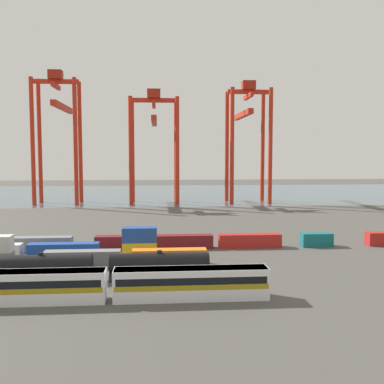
% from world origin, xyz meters
% --- Properties ---
extents(ground_plane, '(420.00, 420.00, 0.00)m').
position_xyz_m(ground_plane, '(0.00, 40.00, 0.00)').
color(ground_plane, '#4C4944').
extents(harbour_water, '(400.00, 110.00, 0.01)m').
position_xyz_m(harbour_water, '(0.00, 134.66, 0.00)').
color(harbour_water, '#475B6B').
rests_on(harbour_water, ground_plane).
extents(passenger_train, '(59.29, 3.14, 3.90)m').
position_xyz_m(passenger_train, '(-8.86, -18.73, 2.14)').
color(passenger_train, silver).
rests_on(passenger_train, ground_plane).
extents(freight_tank_row, '(47.58, 2.75, 4.21)m').
position_xyz_m(freight_tank_row, '(-9.36, -9.64, 1.97)').
color(freight_tank_row, '#232326').
rests_on(freight_tank_row, ground_plane).
extents(shipping_container_4, '(12.10, 2.44, 2.60)m').
position_xyz_m(shipping_container_4, '(-5.00, -1.39, 1.30)').
color(shipping_container_4, slate).
rests_on(shipping_container_4, ground_plane).
extents(shipping_container_5, '(12.10, 2.44, 2.60)m').
position_xyz_m(shipping_container_5, '(8.94, -1.39, 1.30)').
color(shipping_container_5, orange).
rests_on(shipping_container_5, ground_plane).
extents(shipping_container_8, '(12.10, 2.44, 2.60)m').
position_xyz_m(shipping_container_8, '(-9.27, 4.96, 1.30)').
color(shipping_container_8, '#1C4299').
rests_on(shipping_container_8, ground_plane).
extents(shipping_container_9, '(6.04, 2.44, 2.60)m').
position_xyz_m(shipping_container_9, '(3.89, 4.96, 1.30)').
color(shipping_container_9, gold).
rests_on(shipping_container_9, ground_plane).
extents(shipping_container_10, '(6.04, 2.44, 2.60)m').
position_xyz_m(shipping_container_10, '(3.89, 4.96, 3.90)').
color(shipping_container_10, '#1C4299').
rests_on(shipping_container_10, shipping_container_9).
extents(shipping_container_13, '(12.10, 2.44, 2.60)m').
position_xyz_m(shipping_container_13, '(-15.06, 11.31, 1.30)').
color(shipping_container_13, slate).
rests_on(shipping_container_13, ground_plane).
extents(shipping_container_14, '(6.04, 2.44, 2.60)m').
position_xyz_m(shipping_container_14, '(-1.75, 11.31, 1.30)').
color(shipping_container_14, maroon).
rests_on(shipping_container_14, ground_plane).
extents(shipping_container_15, '(12.10, 2.44, 2.60)m').
position_xyz_m(shipping_container_15, '(11.56, 11.31, 1.30)').
color(shipping_container_15, maroon).
rests_on(shipping_container_15, ground_plane).
extents(shipping_container_16, '(12.10, 2.44, 2.60)m').
position_xyz_m(shipping_container_16, '(24.87, 11.31, 1.30)').
color(shipping_container_16, '#AD211C').
rests_on(shipping_container_16, ground_plane).
extents(shipping_container_17, '(6.04, 2.44, 2.60)m').
position_xyz_m(shipping_container_17, '(38.17, 11.31, 1.30)').
color(shipping_container_17, '#146066').
rests_on(shipping_container_17, ground_plane).
extents(shipping_container_18, '(6.04, 2.44, 2.60)m').
position_xyz_m(shipping_container_18, '(51.48, 11.31, 1.30)').
color(shipping_container_18, '#AD211C').
rests_on(shipping_container_18, ground_plane).
extents(gantry_crane_west, '(16.53, 34.27, 48.41)m').
position_xyz_m(gantry_crane_west, '(-29.45, 95.87, 29.42)').
color(gantry_crane_west, red).
rests_on(gantry_crane_west, ground_plane).
extents(gantry_crane_central, '(18.29, 34.77, 42.04)m').
position_xyz_m(gantry_crane_central, '(5.87, 96.05, 25.96)').
color(gantry_crane_central, red).
rests_on(gantry_crane_central, ground_plane).
extents(gantry_crane_east, '(15.78, 34.93, 45.49)m').
position_xyz_m(gantry_crane_east, '(41.20, 95.87, 27.82)').
color(gantry_crane_east, red).
rests_on(gantry_crane_east, ground_plane).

